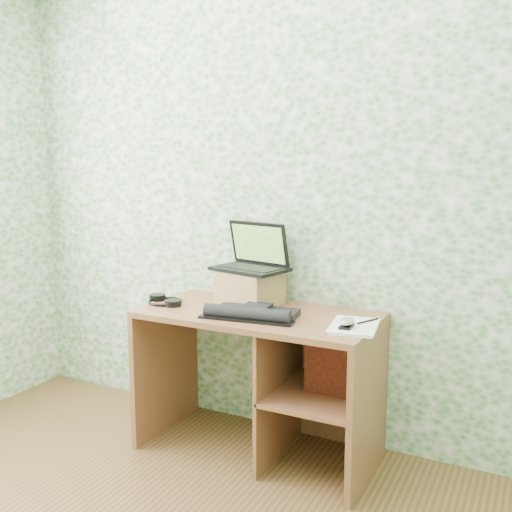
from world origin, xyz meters
The scene contains 10 objects.
wall_back centered at (0.00, 1.75, 1.30)m, with size 3.50×3.50×0.00m, color white.
desk centered at (0.08, 1.47, 0.48)m, with size 1.20×0.60×0.75m.
riser centered at (-0.12, 1.58, 0.84)m, with size 0.30×0.25×0.18m, color #A47649.
laptop centered at (-0.12, 1.63, 0.99)m, with size 0.43×0.34×0.25m.
keyboard centered at (0.02, 1.34, 0.77)m, with size 0.48×0.29×0.07m.
headphones centered at (-0.54, 1.38, 0.76)m, with size 0.25×0.25×0.03m.
notepad centered at (0.52, 1.39, 0.76)m, with size 0.21×0.30×0.01m, color white.
mouse centered at (0.50, 1.33, 0.78)m, with size 0.06×0.10×0.03m, color #B4B4B6.
pen centered at (0.56, 1.47, 0.77)m, with size 0.01×0.01×0.14m, color black.
red_box centered at (0.40, 1.44, 0.54)m, with size 0.25×0.08×0.30m, color maroon.
Camera 1 is at (1.27, -1.07, 1.49)m, focal length 40.00 mm.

